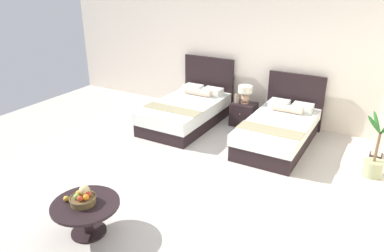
% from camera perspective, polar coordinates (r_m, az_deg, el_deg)
% --- Properties ---
extents(ground_plane, '(10.08, 9.99, 0.02)m').
position_cam_1_polar(ground_plane, '(6.07, -2.11, -7.91)').
color(ground_plane, '#BEB5AA').
extents(wall_back, '(10.08, 0.12, 2.72)m').
position_cam_1_polar(wall_back, '(8.28, 9.72, 10.49)').
color(wall_back, beige).
rests_on(wall_back, ground).
extents(bed_near_window, '(1.25, 2.19, 1.29)m').
position_cam_1_polar(bed_near_window, '(7.98, -0.72, 2.40)').
color(bed_near_window, black).
rests_on(bed_near_window, ground).
extents(bed_near_corner, '(1.18, 2.17, 1.17)m').
position_cam_1_polar(bed_near_corner, '(7.23, 13.40, -0.61)').
color(bed_near_corner, black).
rests_on(bed_near_corner, ground).
extents(nightstand, '(0.51, 0.44, 0.50)m').
position_cam_1_polar(nightstand, '(8.01, 8.02, 1.84)').
color(nightstand, black).
rests_on(nightstand, ground).
extents(table_lamp, '(0.30, 0.30, 0.38)m').
position_cam_1_polar(table_lamp, '(7.86, 8.27, 5.19)').
color(table_lamp, tan).
rests_on(table_lamp, nightstand).
extents(vase, '(0.11, 0.11, 0.20)m').
position_cam_1_polar(vase, '(7.91, 7.03, 4.32)').
color(vase, gray).
rests_on(vase, nightstand).
extents(coffee_table, '(0.85, 0.85, 0.44)m').
position_cam_1_polar(coffee_table, '(4.89, -16.15, -12.57)').
color(coffee_table, black).
rests_on(coffee_table, ground).
extents(fruit_bowl, '(0.33, 0.33, 0.21)m').
position_cam_1_polar(fruit_bowl, '(4.81, -16.60, -10.65)').
color(fruit_bowl, brown).
rests_on(fruit_bowl, coffee_table).
extents(loose_apple, '(0.07, 0.07, 0.07)m').
position_cam_1_polar(loose_apple, '(4.92, -19.00, -10.66)').
color(loose_apple, gold).
rests_on(loose_apple, coffee_table).
extents(floor_lamp_corner, '(0.21, 0.21, 1.49)m').
position_cam_1_polar(floor_lamp_corner, '(7.22, 27.74, 1.16)').
color(floor_lamp_corner, black).
rests_on(floor_lamp_corner, ground).
extents(potted_palm, '(0.46, 0.52, 1.09)m').
position_cam_1_polar(potted_palm, '(6.62, 26.58, -4.51)').
color(potted_palm, gray).
rests_on(potted_palm, ground).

